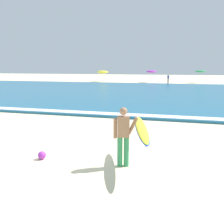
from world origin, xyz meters
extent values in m
plane|color=beige|center=(0.00, 0.00, 0.00)|extent=(160.00, 160.00, 0.00)
cube|color=#1E6084|center=(0.00, 19.48, 0.07)|extent=(120.00, 28.00, 0.14)
cube|color=white|center=(0.00, 6.08, 0.15)|extent=(120.00, 0.82, 0.01)
cylinder|color=#338E56|center=(2.51, -0.89, 0.44)|extent=(0.15, 0.15, 0.88)
cylinder|color=#338E56|center=(2.69, -0.84, 0.44)|extent=(0.15, 0.15, 0.88)
cube|color=#9E7051|center=(2.60, -0.86, 1.18)|extent=(0.38, 0.30, 0.60)
sphere|color=#9E7051|center=(2.60, -0.86, 1.62)|extent=(0.22, 0.22, 0.22)
cylinder|color=#9E7051|center=(2.38, -0.92, 1.13)|extent=(0.10, 0.10, 0.58)
cylinder|color=#9E7051|center=(2.86, -0.78, 1.20)|extent=(0.33, 0.17, 0.51)
ellipsoid|color=yellow|center=(3.10, -0.74, 1.13)|extent=(0.90, 2.55, 0.23)
ellipsoid|color=blue|center=(3.10, -0.74, 1.11)|extent=(0.96, 2.65, 0.19)
cube|color=blue|center=(3.35, -1.73, 1.01)|extent=(0.05, 0.14, 0.14)
cylinder|color=beige|center=(-9.88, 37.64, 0.86)|extent=(0.05, 0.05, 1.73)
ellipsoid|color=yellow|center=(-9.88, 37.64, 1.81)|extent=(2.19, 2.20, 0.62)
cylinder|color=beige|center=(-0.62, 37.33, 0.95)|extent=(0.05, 0.05, 1.90)
ellipsoid|color=purple|center=(-0.62, 37.33, 1.97)|extent=(1.84, 1.86, 0.55)
cylinder|color=beige|center=(7.80, 38.84, 0.97)|extent=(0.05, 0.05, 1.93)
ellipsoid|color=#23844C|center=(7.80, 38.84, 1.99)|extent=(1.91, 1.92, 0.41)
cylinder|color=#383842|center=(2.40, 35.82, 0.42)|extent=(0.20, 0.20, 0.84)
cube|color=#2D4CA5|center=(2.40, 35.82, 1.11)|extent=(0.32, 0.20, 0.54)
sphere|color=tan|center=(2.40, 35.82, 1.48)|extent=(0.20, 0.20, 0.20)
sphere|color=purple|center=(0.04, -1.00, 0.13)|extent=(0.26, 0.26, 0.26)
camera|label=1|loc=(4.03, -7.45, 2.85)|focal=39.32mm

